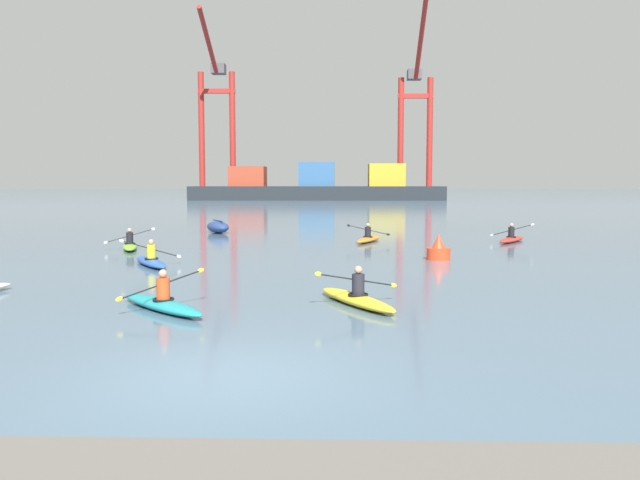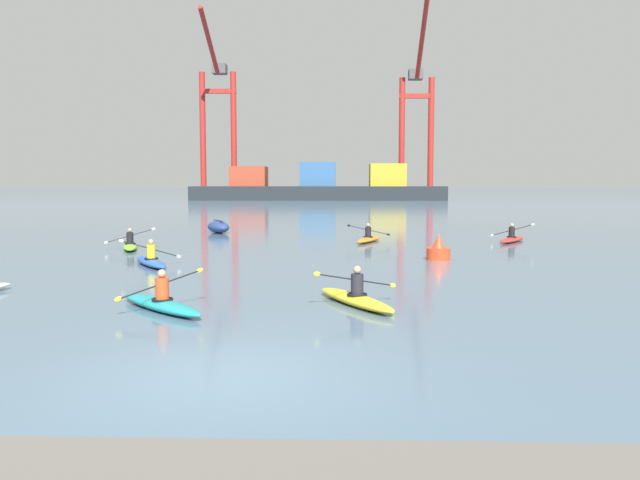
{
  "view_description": "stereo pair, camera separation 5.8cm",
  "coord_description": "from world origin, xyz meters",
  "px_view_note": "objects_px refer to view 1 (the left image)",
  "views": [
    {
      "loc": [
        1.67,
        -9.29,
        2.87
      ],
      "look_at": [
        0.99,
        16.5,
        0.6
      ],
      "focal_mm": 35.4,
      "sensor_mm": 36.0,
      "label": 1
    },
    {
      "loc": [
        1.73,
        -9.29,
        2.87
      ],
      "look_at": [
        0.99,
        16.5,
        0.6
      ],
      "focal_mm": 35.4,
      "sensor_mm": 36.0,
      "label": 2
    }
  ],
  "objects_px": {
    "gantry_crane_west_mid": "(416,113)",
    "capsized_dinghy": "(218,227)",
    "container_barge": "(318,188)",
    "channel_buoy": "(439,250)",
    "kayak_yellow": "(356,298)",
    "kayak_orange": "(368,239)",
    "gantry_crane_west": "(216,112)",
    "kayak_blue": "(151,261)",
    "kayak_red": "(512,239)",
    "kayak_lime": "(130,245)",
    "kayak_teal": "(162,303)"
  },
  "relations": [
    {
      "from": "kayak_teal",
      "to": "gantry_crane_west",
      "type": "bearing_deg",
      "value": 100.11
    },
    {
      "from": "kayak_orange",
      "to": "gantry_crane_west",
      "type": "bearing_deg",
      "value": 105.01
    },
    {
      "from": "channel_buoy",
      "to": "kayak_lime",
      "type": "distance_m",
      "value": 13.58
    },
    {
      "from": "channel_buoy",
      "to": "kayak_blue",
      "type": "relative_size",
      "value": 0.31
    },
    {
      "from": "gantry_crane_west_mid",
      "to": "channel_buoy",
      "type": "bearing_deg",
      "value": -96.53
    },
    {
      "from": "container_barge",
      "to": "gantry_crane_west",
      "type": "relative_size",
      "value": 1.34
    },
    {
      "from": "gantry_crane_west_mid",
      "to": "gantry_crane_west",
      "type": "bearing_deg",
      "value": 179.71
    },
    {
      "from": "container_barge",
      "to": "kayak_yellow",
      "type": "bearing_deg",
      "value": -87.77
    },
    {
      "from": "container_barge",
      "to": "gantry_crane_west_mid",
      "type": "height_order",
      "value": "gantry_crane_west_mid"
    },
    {
      "from": "gantry_crane_west_mid",
      "to": "kayak_yellow",
      "type": "bearing_deg",
      "value": -97.71
    },
    {
      "from": "kayak_yellow",
      "to": "kayak_orange",
      "type": "bearing_deg",
      "value": 86.14
    },
    {
      "from": "container_barge",
      "to": "capsized_dinghy",
      "type": "distance_m",
      "value": 79.43
    },
    {
      "from": "gantry_crane_west",
      "to": "kayak_red",
      "type": "bearing_deg",
      "value": -71.09
    },
    {
      "from": "gantry_crane_west",
      "to": "kayak_red",
      "type": "relative_size",
      "value": 10.79
    },
    {
      "from": "capsized_dinghy",
      "to": "kayak_blue",
      "type": "distance_m",
      "value": 15.28
    },
    {
      "from": "kayak_red",
      "to": "container_barge",
      "type": "bearing_deg",
      "value": 98.21
    },
    {
      "from": "kayak_orange",
      "to": "kayak_lime",
      "type": "xyz_separation_m",
      "value": [
        -10.79,
        -3.86,
        0.0
      ]
    },
    {
      "from": "capsized_dinghy",
      "to": "container_barge",
      "type": "bearing_deg",
      "value": 87.41
    },
    {
      "from": "gantry_crane_west_mid",
      "to": "capsized_dinghy",
      "type": "relative_size",
      "value": 13.12
    },
    {
      "from": "capsized_dinghy",
      "to": "kayak_orange",
      "type": "xyz_separation_m",
      "value": [
        8.67,
        -5.75,
        -0.18
      ]
    },
    {
      "from": "gantry_crane_west_mid",
      "to": "kayak_lime",
      "type": "bearing_deg",
      "value": -103.97
    },
    {
      "from": "capsized_dinghy",
      "to": "kayak_teal",
      "type": "xyz_separation_m",
      "value": [
        3.07,
        -23.13,
        -0.18
      ]
    },
    {
      "from": "gantry_crane_west",
      "to": "kayak_blue",
      "type": "xyz_separation_m",
      "value": [
        17.79,
        -106.38,
        -17.3
      ]
    },
    {
      "from": "kayak_blue",
      "to": "kayak_yellow",
      "type": "relative_size",
      "value": 0.98
    },
    {
      "from": "kayak_yellow",
      "to": "gantry_crane_west_mid",
      "type": "bearing_deg",
      "value": 82.29
    },
    {
      "from": "gantry_crane_west",
      "to": "gantry_crane_west_mid",
      "type": "distance_m",
      "value": 40.18
    },
    {
      "from": "gantry_crane_west_mid",
      "to": "channel_buoy",
      "type": "height_order",
      "value": "gantry_crane_west_mid"
    },
    {
      "from": "container_barge",
      "to": "kayak_lime",
      "type": "height_order",
      "value": "container_barge"
    },
    {
      "from": "gantry_crane_west",
      "to": "kayak_lime",
      "type": "bearing_deg",
      "value": -81.43
    },
    {
      "from": "container_barge",
      "to": "kayak_orange",
      "type": "height_order",
      "value": "container_barge"
    },
    {
      "from": "channel_buoy",
      "to": "kayak_teal",
      "type": "xyz_separation_m",
      "value": [
        -7.91,
        -9.96,
        -0.19
      ]
    },
    {
      "from": "gantry_crane_west_mid",
      "to": "channel_buoy",
      "type": "relative_size",
      "value": 36.93
    },
    {
      "from": "container_barge",
      "to": "channel_buoy",
      "type": "xyz_separation_m",
      "value": [
        7.4,
        -92.5,
        -1.96
      ]
    },
    {
      "from": "gantry_crane_west",
      "to": "kayak_lime",
      "type": "relative_size",
      "value": 10.1
    },
    {
      "from": "channel_buoy",
      "to": "kayak_teal",
      "type": "height_order",
      "value": "channel_buoy"
    },
    {
      "from": "container_barge",
      "to": "kayak_blue",
      "type": "xyz_separation_m",
      "value": [
        -3.09,
        -94.6,
        -2.15
      ]
    },
    {
      "from": "kayak_blue",
      "to": "kayak_yellow",
      "type": "xyz_separation_m",
      "value": [
        7.06,
        -7.1,
        0.0
      ]
    },
    {
      "from": "container_barge",
      "to": "kayak_teal",
      "type": "distance_m",
      "value": 102.48
    },
    {
      "from": "kayak_lime",
      "to": "kayak_blue",
      "type": "bearing_deg",
      "value": -65.21
    },
    {
      "from": "channel_buoy",
      "to": "kayak_red",
      "type": "relative_size",
      "value": 0.31
    },
    {
      "from": "kayak_orange",
      "to": "kayak_lime",
      "type": "relative_size",
      "value": 0.99
    },
    {
      "from": "gantry_crane_west",
      "to": "kayak_orange",
      "type": "xyz_separation_m",
      "value": [
        25.97,
        -96.86,
        -17.3
      ]
    },
    {
      "from": "gantry_crane_west_mid",
      "to": "kayak_red",
      "type": "distance_m",
      "value": 98.26
    },
    {
      "from": "kayak_blue",
      "to": "kayak_orange",
      "type": "xyz_separation_m",
      "value": [
        8.18,
        9.52,
        0.0
      ]
    },
    {
      "from": "kayak_red",
      "to": "kayak_lime",
      "type": "xyz_separation_m",
      "value": [
        -17.97,
        -3.98,
        0.0
      ]
    },
    {
      "from": "kayak_blue",
      "to": "kayak_yellow",
      "type": "distance_m",
      "value": 10.01
    },
    {
      "from": "container_barge",
      "to": "channel_buoy",
      "type": "bearing_deg",
      "value": -85.43
    },
    {
      "from": "kayak_red",
      "to": "kayak_teal",
      "type": "height_order",
      "value": "kayak_red"
    },
    {
      "from": "kayak_yellow",
      "to": "kayak_lime",
      "type": "distance_m",
      "value": 16.01
    },
    {
      "from": "kayak_blue",
      "to": "kayak_orange",
      "type": "distance_m",
      "value": 12.55
    }
  ]
}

